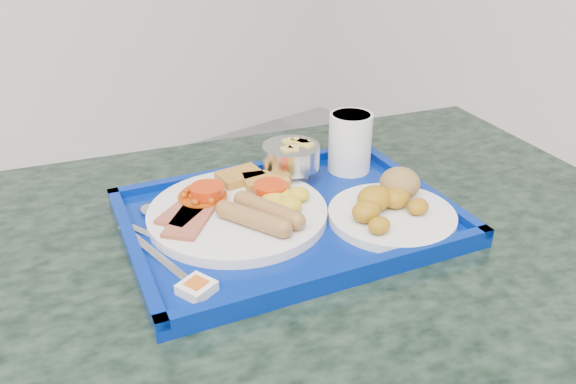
# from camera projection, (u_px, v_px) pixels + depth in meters

# --- Properties ---
(table) EXTENTS (1.38, 1.13, 0.75)m
(table) POSITION_uv_depth(u_px,v_px,m) (278.00, 342.00, 0.90)
(table) COLOR slate
(table) RESTS_ON floor
(tray) EXTENTS (0.55, 0.46, 0.03)m
(tray) POSITION_uv_depth(u_px,v_px,m) (288.00, 219.00, 0.84)
(tray) COLOR navy
(tray) RESTS_ON table
(main_plate) EXTENTS (0.27, 0.27, 0.04)m
(main_plate) POSITION_uv_depth(u_px,v_px,m) (242.00, 208.00, 0.83)
(main_plate) COLOR white
(main_plate) RESTS_ON tray
(bread_plate) EXTENTS (0.19, 0.19, 0.06)m
(bread_plate) POSITION_uv_depth(u_px,v_px,m) (391.00, 206.00, 0.83)
(bread_plate) COLOR white
(bread_plate) RESTS_ON tray
(fruit_bowl) EXTENTS (0.09, 0.09, 0.07)m
(fruit_bowl) POSITION_uv_depth(u_px,v_px,m) (291.00, 157.00, 0.93)
(fruit_bowl) COLOR silver
(fruit_bowl) RESTS_ON tray
(juice_cup) EXTENTS (0.07, 0.07, 0.10)m
(juice_cup) POSITION_uv_depth(u_px,v_px,m) (350.00, 141.00, 0.96)
(juice_cup) COLOR white
(juice_cup) RESTS_ON tray
(spoon) EXTENTS (0.07, 0.18, 0.01)m
(spoon) POSITION_uv_depth(u_px,v_px,m) (154.00, 218.00, 0.82)
(spoon) COLOR silver
(spoon) RESTS_ON tray
(knife) EXTENTS (0.02, 0.17, 0.00)m
(knife) POSITION_uv_depth(u_px,v_px,m) (151.00, 251.00, 0.75)
(knife) COLOR silver
(knife) RESTS_ON tray
(jam_packet) EXTENTS (0.05, 0.05, 0.02)m
(jam_packet) POSITION_uv_depth(u_px,v_px,m) (197.00, 288.00, 0.67)
(jam_packet) COLOR white
(jam_packet) RESTS_ON tray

